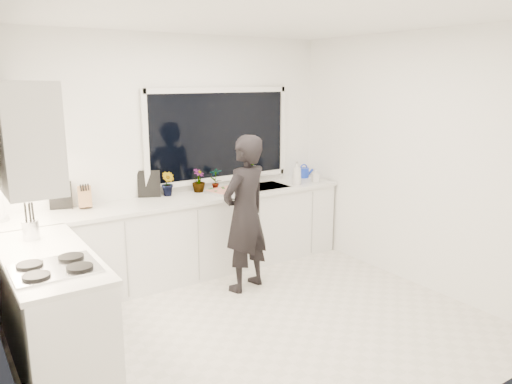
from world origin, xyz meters
TOP-DOWN VIEW (x-y plane):
  - floor at (0.00, 0.00)m, footprint 4.00×3.50m
  - wall_back at (0.00, 1.76)m, footprint 4.00×0.02m
  - wall_right at (2.01, 0.00)m, footprint 0.02×3.50m
  - ceiling at (0.00, 0.00)m, footprint 4.00×3.50m
  - window at (0.60, 1.73)m, footprint 1.80×0.02m
  - base_cabinets_back at (0.00, 1.45)m, footprint 3.92×0.58m
  - base_cabinets_left at (-1.67, 0.35)m, footprint 0.58×1.60m
  - countertop_back at (0.00, 1.44)m, footprint 3.94×0.62m
  - countertop_left at (-1.67, 0.35)m, footprint 0.62×1.60m
  - upper_cabinets at (-1.79, 0.70)m, footprint 0.34×2.10m
  - sink at (1.05, 1.45)m, footprint 0.58×0.42m
  - faucet at (1.05, 1.65)m, footprint 0.03×0.03m
  - stovetop at (-1.69, -0.00)m, footprint 0.56×0.48m
  - person at (0.36, 0.78)m, footprint 0.70×0.56m
  - pizza_tray at (0.52, 1.42)m, footprint 0.50×0.41m
  - pizza at (0.52, 1.42)m, footprint 0.45×0.37m
  - watering_can at (1.81, 1.61)m, footprint 0.14×0.14m
  - knife_block at (-1.05, 1.59)m, footprint 0.15×0.12m
  - utensil_crock at (-1.70, 0.80)m, footprint 0.15×0.15m
  - picture_frame_large at (-1.27, 1.69)m, footprint 0.22×0.08m
  - picture_frame_small at (-0.32, 1.69)m, footprint 0.24×0.12m
  - herb_plants at (0.53, 1.61)m, footprint 1.37×0.31m
  - soap_bottles at (1.52, 1.30)m, footprint 0.43×0.15m

SIDE VIEW (x-z plane):
  - floor at x=0.00m, z-range -0.02..0.00m
  - base_cabinets_back at x=0.00m, z-range 0.00..0.88m
  - base_cabinets_left at x=-1.67m, z-range 0.00..0.88m
  - person at x=0.36m, z-range 0.00..1.66m
  - sink at x=1.05m, z-range 0.80..0.94m
  - countertop_back at x=0.00m, z-range 0.88..0.92m
  - countertop_left at x=-1.67m, z-range 0.88..0.92m
  - stovetop at x=-1.69m, z-range 0.92..0.95m
  - pizza_tray at x=0.52m, z-range 0.92..0.95m
  - pizza at x=0.52m, z-range 0.95..0.96m
  - watering_can at x=1.81m, z-range 0.92..1.05m
  - utensil_crock at x=-1.70m, z-range 0.92..1.08m
  - faucet at x=1.05m, z-range 0.92..1.14m
  - knife_block at x=-1.05m, z-range 0.92..1.14m
  - herb_plants at x=0.53m, z-range 0.91..1.20m
  - soap_bottles at x=1.52m, z-range 0.91..1.20m
  - picture_frame_large at x=-1.27m, z-range 0.92..1.20m
  - picture_frame_small at x=-0.32m, z-range 0.92..1.22m
  - wall_back at x=0.00m, z-range 0.00..2.70m
  - wall_right at x=2.01m, z-range 0.00..2.70m
  - window at x=0.60m, z-range 1.05..2.05m
  - upper_cabinets at x=-1.79m, z-range 1.50..2.20m
  - ceiling at x=0.00m, z-range 2.70..2.72m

